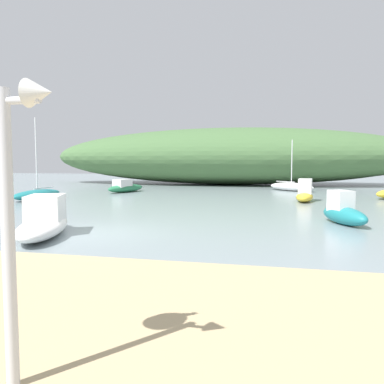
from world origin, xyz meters
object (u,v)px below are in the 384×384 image
motorboat_inner_mooring (305,194)px  motorboat_mid_channel (44,221)px  motorboat_west_reach (343,212)px  sailboat_far_right (291,187)px  motorboat_by_sandbar (125,187)px  sailboat_centre_water (37,194)px

motorboat_inner_mooring → motorboat_mid_channel: size_ratio=0.67×
motorboat_west_reach → sailboat_far_right: (-1.47, 16.88, -0.11)m
motorboat_by_sandbar → motorboat_mid_channel: motorboat_mid_channel is taller
sailboat_far_right → motorboat_west_reach: bearing=-85.0°
sailboat_centre_water → motorboat_mid_channel: size_ratio=1.16×
motorboat_inner_mooring → motorboat_west_reach: size_ratio=1.05×
motorboat_inner_mooring → sailboat_centre_water: bearing=-171.6°
motorboat_by_sandbar → motorboat_west_reach: 18.74m
motorboat_west_reach → motorboat_by_sandbar: bearing=137.9°
sailboat_far_right → motorboat_by_sandbar: bearing=-160.8°
motorboat_west_reach → sailboat_centre_water: sailboat_centre_water is taller
motorboat_west_reach → motorboat_mid_channel: size_ratio=0.64×
motorboat_mid_channel → sailboat_far_right: bearing=69.4°
sailboat_far_right → sailboat_centre_water: size_ratio=0.81×
motorboat_by_sandbar → motorboat_west_reach: bearing=-42.1°
motorboat_west_reach → motorboat_mid_channel: 10.54m
motorboat_inner_mooring → sailboat_far_right: bearing=93.8°
motorboat_by_sandbar → sailboat_centre_water: size_ratio=0.77×
motorboat_inner_mooring → motorboat_mid_channel: 15.55m
motorboat_mid_channel → motorboat_west_reach: bearing=25.5°
motorboat_by_sandbar → sailboat_centre_water: bearing=-115.5°
sailboat_centre_water → motorboat_inner_mooring: bearing=8.4°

